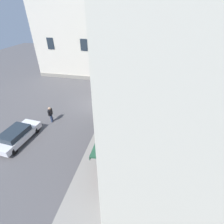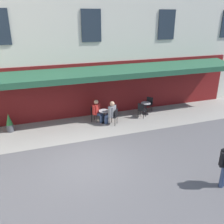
{
  "view_description": "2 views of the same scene",
  "coord_description": "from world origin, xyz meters",
  "px_view_note": "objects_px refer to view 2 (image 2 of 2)",
  "views": [
    {
      "loc": [
        -16.99,
        -6.08,
        10.44
      ],
      "look_at": [
        -2.47,
        -3.02,
        0.92
      ],
      "focal_mm": 26.57,
      "sensor_mm": 36.0,
      "label": 1
    },
    {
      "loc": [
        1.93,
        8.63,
        5.7
      ],
      "look_at": [
        -2.13,
        -2.9,
        0.88
      ],
      "focal_mm": 39.21,
      "sensor_mm": 36.0,
      "label": 2
    }
  ],
  "objects_px": {
    "cafe_table_mid_terrace": "(146,107)",
    "cafe_chair_black_by_window": "(149,103)",
    "seated_companion_in_red": "(97,110)",
    "cafe_table_near_entrance": "(104,115)",
    "cafe_chair_black_facing_street": "(115,115)",
    "seated_patron_in_grey": "(111,112)",
    "potted_plant_entrance_left": "(9,123)",
    "cafe_chair_black_corner_left": "(142,109)",
    "cafe_chair_black_kerbside": "(94,112)"
  },
  "relations": [
    {
      "from": "cafe_table_mid_terrace",
      "to": "cafe_chair_black_by_window",
      "type": "distance_m",
      "value": 0.63
    },
    {
      "from": "seated_patron_in_grey",
      "to": "cafe_chair_black_kerbside",
      "type": "bearing_deg",
      "value": -42.51
    },
    {
      "from": "cafe_chair_black_kerbside",
      "to": "cafe_table_near_entrance",
      "type": "bearing_deg",
      "value": 136.39
    },
    {
      "from": "cafe_table_mid_terrace",
      "to": "cafe_chair_black_corner_left",
      "type": "bearing_deg",
      "value": 40.8
    },
    {
      "from": "potted_plant_entrance_left",
      "to": "cafe_chair_black_corner_left",
      "type": "bearing_deg",
      "value": 175.48
    },
    {
      "from": "cafe_chair_black_facing_street",
      "to": "cafe_table_near_entrance",
      "type": "bearing_deg",
      "value": -40.83
    },
    {
      "from": "cafe_chair_black_corner_left",
      "to": "cafe_chair_black_kerbside",
      "type": "bearing_deg",
      "value": -9.18
    },
    {
      "from": "cafe_chair_black_facing_street",
      "to": "potted_plant_entrance_left",
      "type": "distance_m",
      "value": 5.57
    },
    {
      "from": "cafe_chair_black_corner_left",
      "to": "cafe_chair_black_facing_street",
      "type": "bearing_deg",
      "value": 12.15
    },
    {
      "from": "cafe_chair_black_facing_street",
      "to": "seated_patron_in_grey",
      "type": "bearing_deg",
      "value": -40.83
    },
    {
      "from": "cafe_chair_black_kerbside",
      "to": "cafe_chair_black_facing_street",
      "type": "bearing_deg",
      "value": 137.78
    },
    {
      "from": "cafe_chair_black_facing_street",
      "to": "seated_patron_in_grey",
      "type": "distance_m",
      "value": 0.28
    },
    {
      "from": "cafe_table_near_entrance",
      "to": "potted_plant_entrance_left",
      "type": "height_order",
      "value": "potted_plant_entrance_left"
    },
    {
      "from": "cafe_table_near_entrance",
      "to": "cafe_chair_black_kerbside",
      "type": "height_order",
      "value": "cafe_chair_black_kerbside"
    },
    {
      "from": "cafe_chair_black_facing_street",
      "to": "seated_companion_in_red",
      "type": "relative_size",
      "value": 0.69
    },
    {
      "from": "cafe_table_near_entrance",
      "to": "potted_plant_entrance_left",
      "type": "bearing_deg",
      "value": -6.44
    },
    {
      "from": "cafe_table_near_entrance",
      "to": "cafe_chair_black_kerbside",
      "type": "bearing_deg",
      "value": -43.61
    },
    {
      "from": "cafe_chair_black_by_window",
      "to": "seated_patron_in_grey",
      "type": "relative_size",
      "value": 0.67
    },
    {
      "from": "cafe_table_near_entrance",
      "to": "cafe_table_mid_terrace",
      "type": "distance_m",
      "value": 2.84
    },
    {
      "from": "potted_plant_entrance_left",
      "to": "seated_patron_in_grey",
      "type": "bearing_deg",
      "value": 171.06
    },
    {
      "from": "cafe_chair_black_facing_street",
      "to": "cafe_chair_black_kerbside",
      "type": "bearing_deg",
      "value": -42.22
    },
    {
      "from": "cafe_chair_black_facing_street",
      "to": "cafe_chair_black_by_window",
      "type": "xyz_separation_m",
      "value": [
        -2.79,
        -1.25,
        0.0
      ]
    },
    {
      "from": "seated_patron_in_grey",
      "to": "seated_companion_in_red",
      "type": "distance_m",
      "value": 0.83
    },
    {
      "from": "cafe_chair_black_kerbside",
      "to": "cafe_chair_black_corner_left",
      "type": "height_order",
      "value": "same"
    },
    {
      "from": "cafe_chair_black_corner_left",
      "to": "cafe_chair_black_by_window",
      "type": "relative_size",
      "value": 1.0
    },
    {
      "from": "cafe_table_mid_terrace",
      "to": "cafe_chair_black_corner_left",
      "type": "height_order",
      "value": "cafe_chair_black_corner_left"
    },
    {
      "from": "cafe_table_mid_terrace",
      "to": "cafe_chair_black_by_window",
      "type": "relative_size",
      "value": 0.82
    },
    {
      "from": "cafe_chair_black_kerbside",
      "to": "cafe_chair_black_corner_left",
      "type": "xyz_separation_m",
      "value": [
        -2.79,
        0.45,
        0.0
      ]
    },
    {
      "from": "seated_patron_in_grey",
      "to": "potted_plant_entrance_left",
      "type": "distance_m",
      "value": 5.39
    },
    {
      "from": "cafe_table_mid_terrace",
      "to": "cafe_chair_black_corner_left",
      "type": "relative_size",
      "value": 0.82
    },
    {
      "from": "cafe_chair_black_facing_street",
      "to": "cafe_chair_black_kerbside",
      "type": "relative_size",
      "value": 1.0
    },
    {
      "from": "cafe_table_mid_terrace",
      "to": "cafe_chair_black_corner_left",
      "type": "distance_m",
      "value": 0.63
    },
    {
      "from": "cafe_chair_black_kerbside",
      "to": "cafe_table_mid_terrace",
      "type": "bearing_deg",
      "value": 179.34
    },
    {
      "from": "cafe_chair_black_facing_street",
      "to": "cafe_chair_black_by_window",
      "type": "relative_size",
      "value": 1.0
    },
    {
      "from": "cafe_chair_black_by_window",
      "to": "cafe_table_mid_terrace",
      "type": "bearing_deg",
      "value": 43.36
    },
    {
      "from": "cafe_table_mid_terrace",
      "to": "potted_plant_entrance_left",
      "type": "bearing_deg",
      "value": -1.22
    },
    {
      "from": "cafe_table_mid_terrace",
      "to": "seated_patron_in_grey",
      "type": "distance_m",
      "value": 2.59
    },
    {
      "from": "cafe_table_mid_terrace",
      "to": "seated_companion_in_red",
      "type": "bearing_deg",
      "value": 2.05
    },
    {
      "from": "seated_patron_in_grey",
      "to": "cafe_table_near_entrance",
      "type": "bearing_deg",
      "value": -40.83
    },
    {
      "from": "cafe_table_near_entrance",
      "to": "cafe_chair_black_facing_street",
      "type": "height_order",
      "value": "cafe_chair_black_facing_street"
    },
    {
      "from": "cafe_table_mid_terrace",
      "to": "seated_patron_in_grey",
      "type": "relative_size",
      "value": 0.55
    },
    {
      "from": "cafe_table_near_entrance",
      "to": "cafe_chair_black_by_window",
      "type": "bearing_deg",
      "value": -165.71
    },
    {
      "from": "cafe_chair_black_facing_street",
      "to": "potted_plant_entrance_left",
      "type": "bearing_deg",
      "value": -10.12
    },
    {
      "from": "cafe_chair_black_facing_street",
      "to": "seated_patron_in_grey",
      "type": "relative_size",
      "value": 0.67
    },
    {
      "from": "cafe_table_mid_terrace",
      "to": "cafe_chair_black_facing_street",
      "type": "bearing_deg",
      "value": 19.2
    },
    {
      "from": "cafe_chair_black_kerbside",
      "to": "seated_companion_in_red",
      "type": "distance_m",
      "value": 0.27
    },
    {
      "from": "seated_companion_in_red",
      "to": "cafe_table_near_entrance",
      "type": "bearing_deg",
      "value": 136.39
    },
    {
      "from": "cafe_table_mid_terrace",
      "to": "cafe_chair_black_by_window",
      "type": "height_order",
      "value": "cafe_chair_black_by_window"
    },
    {
      "from": "cafe_chair_black_facing_street",
      "to": "seated_patron_in_grey",
      "type": "xyz_separation_m",
      "value": [
        0.16,
        -0.14,
        0.17
      ]
    },
    {
      "from": "cafe_chair_black_kerbside",
      "to": "cafe_chair_black_by_window",
      "type": "distance_m",
      "value": 3.75
    }
  ]
}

